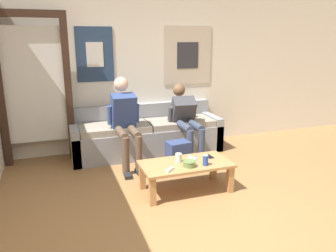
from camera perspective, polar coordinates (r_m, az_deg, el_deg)
ground_plane at (r=3.26m, az=6.84°, el=-18.16°), size 18.00×18.00×0.00m
wall_back at (r=5.36m, az=-5.84°, el=9.60°), size 10.00×0.07×2.55m
door_frame at (r=5.01m, az=-22.28°, el=7.28°), size 1.00×0.10×2.15m
couch at (r=5.22m, az=-3.70°, el=-1.67°), size 2.34×0.72×0.75m
coffee_table at (r=3.92m, az=3.12°, el=-7.25°), size 1.07×0.54×0.35m
person_seated_adult at (r=4.66m, az=-7.48°, el=1.33°), size 0.47×0.88×1.25m
person_seated_teen at (r=4.99m, az=3.13°, el=1.49°), size 0.47×0.97×1.09m
backpack at (r=4.60m, az=1.81°, el=-5.22°), size 0.34×0.29×0.39m
ceramic_bowl at (r=3.78m, az=3.71°, el=-6.49°), size 0.15×0.15×0.07m
pillar_candle at (r=3.90m, az=1.84°, el=-5.55°), size 0.08×0.08×0.12m
drink_can_blue at (r=3.82m, az=6.54°, el=-5.95°), size 0.07×0.07×0.12m
game_controller_near_left at (r=3.67m, az=0.32°, el=-7.61°), size 0.13×0.12×0.03m
game_controller_near_right at (r=4.02m, az=4.30°, el=-5.59°), size 0.07×0.15×0.03m
cell_phone at (r=4.11m, az=7.17°, el=-5.27°), size 0.08×0.14×0.01m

